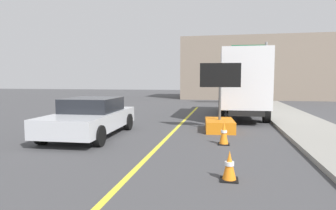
{
  "coord_description": "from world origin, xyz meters",
  "views": [
    {
      "loc": [
        1.97,
        2.63,
        2.04
      ],
      "look_at": [
        1.04,
        7.36,
        1.62
      ],
      "focal_mm": 30.84,
      "sensor_mm": 36.0,
      "label": 1
    }
  ],
  "objects": [
    {
      "name": "far_building_block",
      "position": [
        5.15,
        35.43,
        3.23
      ],
      "size": [
        15.41,
        6.58,
        6.45
      ],
      "primitive_type": "cube",
      "color": "gray",
      "rests_on": "ground"
    },
    {
      "name": "highway_guide_sign",
      "position": [
        4.35,
        26.63,
        3.42
      ],
      "size": [
        2.79,
        0.25,
        5.0
      ],
      "color": "gray",
      "rests_on": "ground"
    },
    {
      "name": "traffic_cone_mid_lane",
      "position": [
        2.09,
        8.48,
        0.3
      ],
      "size": [
        0.36,
        0.36,
        0.61
      ],
      "color": "black",
      "rests_on": "ground"
    },
    {
      "name": "arrow_board_trailer",
      "position": [
        1.79,
        14.25,
        0.48
      ],
      "size": [
        1.6,
        1.89,
        2.7
      ],
      "color": "orange",
      "rests_on": "ground"
    },
    {
      "name": "pickup_car",
      "position": [
        -2.78,
        12.28,
        0.7
      ],
      "size": [
        2.26,
        4.62,
        1.38
      ],
      "color": "silver",
      "rests_on": "ground"
    },
    {
      "name": "box_truck",
      "position": [
        2.85,
        18.76,
        1.87
      ],
      "size": [
        2.51,
        7.07,
        3.5
      ],
      "color": "black",
      "rests_on": "ground"
    },
    {
      "name": "traffic_cone_far_lane",
      "position": [
        1.97,
        11.78,
        0.36
      ],
      "size": [
        0.36,
        0.36,
        0.74
      ],
      "color": "black",
      "rests_on": "ground"
    }
  ]
}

